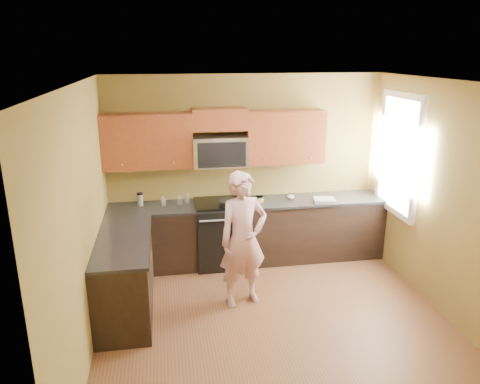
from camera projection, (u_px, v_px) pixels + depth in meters
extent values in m
plane|color=brown|center=(276.00, 324.00, 5.26)|extent=(4.00, 4.00, 0.00)
plane|color=white|center=(283.00, 83.00, 4.46)|extent=(4.00, 4.00, 0.00)
plane|color=brown|center=(245.00, 168.00, 6.75)|extent=(4.00, 0.00, 4.00)
plane|color=brown|center=(355.00, 316.00, 2.98)|extent=(4.00, 0.00, 4.00)
plane|color=brown|center=(83.00, 225.00, 4.54)|extent=(0.00, 4.00, 4.00)
plane|color=brown|center=(451.00, 203.00, 5.18)|extent=(0.00, 4.00, 4.00)
cube|color=black|center=(249.00, 233.00, 6.73)|extent=(4.00, 0.60, 0.88)
cube|color=black|center=(125.00, 277.00, 5.42)|extent=(0.60, 1.60, 0.88)
cube|color=black|center=(249.00, 203.00, 6.59)|extent=(4.00, 0.62, 0.04)
cube|color=black|center=(123.00, 241.00, 5.29)|extent=(0.62, 1.60, 0.04)
cube|color=brown|center=(219.00, 119.00, 6.31)|extent=(0.76, 0.33, 0.30)
imported|color=#D96C80|center=(243.00, 240.00, 5.49)|extent=(0.69, 0.54, 1.67)
cube|color=#B27F47|center=(254.00, 203.00, 6.52)|extent=(0.13, 0.13, 0.01)
ellipsoid|color=silver|center=(245.00, 205.00, 6.36)|extent=(0.11, 0.12, 0.06)
ellipsoid|color=silver|center=(290.00, 197.00, 6.70)|extent=(0.14, 0.15, 0.07)
cube|color=silver|center=(324.00, 200.00, 6.57)|extent=(0.35, 0.30, 0.05)
cylinder|color=silver|center=(164.00, 201.00, 6.43)|extent=(0.09, 0.09, 0.12)
cylinder|color=silver|center=(187.00, 198.00, 6.56)|extent=(0.09, 0.09, 0.12)
cylinder|color=silver|center=(180.00, 200.00, 6.47)|extent=(0.08, 0.08, 0.12)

